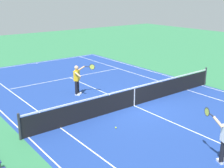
# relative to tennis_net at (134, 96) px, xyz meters

# --- Properties ---
(ground_plane) EXTENTS (60.00, 60.00, 0.00)m
(ground_plane) POSITION_rel_tennis_net_xyz_m (0.00, 0.00, -0.49)
(ground_plane) COLOR #2D7247
(court_slab) EXTENTS (24.20, 11.40, 0.00)m
(court_slab) POSITION_rel_tennis_net_xyz_m (0.00, 0.00, -0.49)
(court_slab) COLOR navy
(court_slab) RESTS_ON ground_plane
(court_line_markings) EXTENTS (23.85, 11.05, 0.01)m
(court_line_markings) POSITION_rel_tennis_net_xyz_m (0.00, 0.00, -0.49)
(court_line_markings) COLOR white
(court_line_markings) RESTS_ON ground_plane
(tennis_net) EXTENTS (0.10, 11.70, 1.08)m
(tennis_net) POSITION_rel_tennis_net_xyz_m (0.00, 0.00, 0.00)
(tennis_net) COLOR #2D2D33
(tennis_net) RESTS_ON ground_plane
(tennis_player_near) EXTENTS (0.73, 1.09, 1.70)m
(tennis_player_near) POSITION_rel_tennis_net_xyz_m (3.16, 1.34, 0.44)
(tennis_player_near) COLOR black
(tennis_player_near) RESTS_ON ground_plane
(tennis_ball) EXTENTS (0.07, 0.07, 0.07)m
(tennis_ball) POSITION_rel_tennis_net_xyz_m (-1.46, 2.31, -0.46)
(tennis_ball) COLOR #CCE01E
(tennis_ball) RESTS_ON ground_plane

